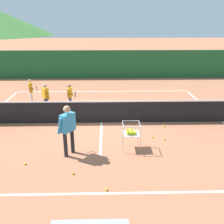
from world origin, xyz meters
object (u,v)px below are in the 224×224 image
instructor (68,126)px  tennis_ball_2 (73,173)px  ball_cart (131,132)px  tennis_ball_1 (164,139)px  tennis_ball_5 (25,164)px  student_2 (70,94)px  tennis_ball_6 (164,126)px  tennis_net (101,112)px  student_0 (31,89)px  tennis_ball_3 (106,189)px  tennis_ball_0 (153,137)px  student_1 (46,95)px

instructor → tennis_ball_2: instructor is taller
ball_cart → tennis_ball_1: (1.29, 0.61, -0.56)m
tennis_ball_5 → student_2: bearing=82.1°
tennis_ball_1 → tennis_ball_6: same height
ball_cart → tennis_ball_1: ball_cart is taller
tennis_net → student_0: bearing=142.2°
ball_cart → tennis_ball_5: (-3.28, -0.99, -0.56)m
tennis_ball_6 → student_2: bearing=150.5°
tennis_ball_6 → student_0: bearing=151.6°
ball_cart → tennis_ball_5: ball_cart is taller
ball_cart → tennis_ball_3: bearing=-110.0°
tennis_net → instructor: size_ratio=6.52×
tennis_ball_0 → tennis_ball_6: 1.22m
tennis_net → student_2: 2.40m
tennis_ball_0 → tennis_ball_5: (-4.19, -1.79, 0.00)m
tennis_ball_2 → tennis_ball_3: size_ratio=1.00×
tennis_net → tennis_ball_2: 3.98m
instructor → tennis_ball_0: (2.93, 1.16, -0.97)m
tennis_ball_1 → tennis_ball_3: bearing=-126.3°
student_1 → tennis_ball_2: size_ratio=19.92×
student_0 → ball_cart: bearing=-47.8°
student_1 → tennis_ball_6: bearing=-21.1°
student_0 → student_2: student_0 is taller
instructor → tennis_ball_1: instructor is taller
student_2 → ball_cart: (2.57, -4.16, -0.16)m
tennis_net → student_1: bearing=150.5°
student_1 → tennis_ball_1: 5.99m
tennis_ball_2 → tennis_ball_6: bearing=45.1°
tennis_ball_5 → ball_cart: bearing=16.7°
ball_cart → tennis_ball_3: size_ratio=13.22×
instructor → tennis_ball_3: (1.20, -1.91, -0.97)m
student_0 → student_2: (2.20, -1.09, -0.00)m
instructor → tennis_ball_5: bearing=-153.5°
tennis_ball_0 → tennis_ball_1: (0.39, -0.19, 0.00)m
tennis_ball_1 → student_1: bearing=146.9°
instructor → student_0: instructor is taller
tennis_ball_1 → tennis_ball_5: bearing=-160.8°
tennis_ball_5 → tennis_ball_6: 5.61m
instructor → tennis_ball_5: (-1.25, -0.62, -0.97)m
student_2 → tennis_ball_3: size_ratio=18.55×
tennis_net → tennis_ball_1: (2.31, -1.74, -0.47)m
tennis_ball_0 → tennis_ball_1: bearing=-26.5°
ball_cart → tennis_ball_0: size_ratio=13.22×
tennis_net → tennis_ball_3: (0.19, -4.62, -0.47)m
ball_cart → tennis_ball_6: ball_cart is taller
student_0 → tennis_ball_5: size_ratio=18.58×
tennis_ball_5 → tennis_ball_6: size_ratio=1.00×
student_1 → tennis_ball_1: student_1 is taller
student_0 → tennis_ball_3: (3.94, -7.53, -0.73)m
tennis_ball_1 → student_0: bearing=142.5°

